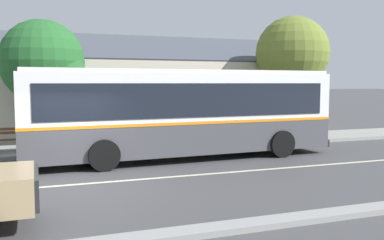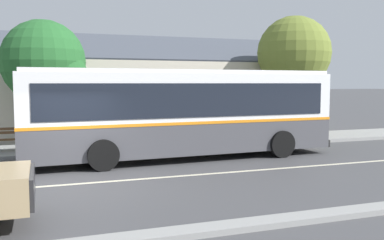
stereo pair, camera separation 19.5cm
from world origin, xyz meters
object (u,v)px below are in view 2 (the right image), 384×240
Objects in this scene: transit_bus at (182,111)px; street_tree_primary at (295,55)px; street_tree_secondary at (47,64)px; bench_by_building at (9,141)px; bus_stop_sign at (297,107)px.

street_tree_primary reaches higher than transit_bus.
street_tree_primary is at bearing 0.31° from street_tree_secondary.
bench_by_building is at bearing 155.51° from transit_bus.
street_tree_secondary is (-4.58, 4.17, 1.80)m from transit_bus.
bus_stop_sign is at bearing -119.97° from street_tree_primary.
transit_bus is at bearing -161.56° from bus_stop_sign.
street_tree_secondary is (-12.09, -0.07, -0.63)m from street_tree_primary.
transit_bus is at bearing -42.33° from street_tree_secondary.
transit_bus is 2.12× the size of street_tree_secondary.
transit_bus is 6.45m from street_tree_secondary.
street_tree_primary is at bearing 60.03° from bus_stop_sign.
bus_stop_sign is (6.27, 2.09, -0.09)m from transit_bus.
street_tree_secondary is (1.47, 1.42, 2.97)m from bench_by_building.
bench_by_building is at bearing -173.76° from street_tree_primary.
bench_by_building is 3.60m from street_tree_secondary.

